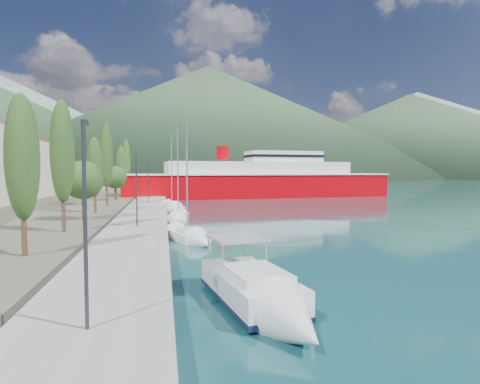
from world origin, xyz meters
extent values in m
plane|color=#144348|center=(0.00, 120.00, 0.00)|extent=(1400.00, 1400.00, 0.00)
cube|color=gray|center=(-9.00, 26.00, 0.40)|extent=(5.00, 88.00, 0.80)
cone|color=slate|center=(80.00, 680.00, 90.00)|extent=(760.00, 760.00, 180.00)
cone|color=slate|center=(420.00, 600.00, 70.00)|extent=(640.00, 640.00, 140.00)
cone|color=#314A2E|center=(40.00, 400.00, 57.50)|extent=(480.00, 480.00, 115.00)
cone|color=#314A2E|center=(260.00, 380.00, 45.00)|extent=(420.00, 420.00, 90.00)
cube|color=beige|center=(-32.00, 55.00, 5.70)|extent=(9.00, 13.00, 10.00)
cube|color=#9E5138|center=(-32.00, 55.00, 10.85)|extent=(9.20, 13.20, 0.30)
cube|color=white|center=(-32.00, 66.00, 4.70)|extent=(9.00, 10.00, 8.00)
cube|color=#9E5138|center=(-32.00, 66.00, 8.85)|extent=(9.20, 10.20, 0.30)
cylinder|color=#47301E|center=(-14.36, 2.25, 1.68)|extent=(0.30, 0.30, 1.97)
ellipsoid|color=#2C491C|center=(-14.36, 2.25, 6.15)|extent=(1.80, 1.80, 6.97)
cylinder|color=#47301E|center=(-14.36, 11.14, 1.81)|extent=(0.30, 0.30, 2.22)
ellipsoid|color=#2C491C|center=(-14.36, 11.14, 6.87)|extent=(1.80, 1.80, 7.89)
cylinder|color=#47301E|center=(-14.36, 18.97, 1.87)|extent=(0.36, 0.36, 2.34)
sphere|color=#2C491C|center=(-14.36, 18.97, 4.55)|extent=(3.75, 3.75, 3.75)
cylinder|color=#47301E|center=(-14.36, 25.64, 1.63)|extent=(0.30, 0.30, 1.87)
ellipsoid|color=#2C491C|center=(-14.36, 25.64, 5.88)|extent=(1.80, 1.80, 6.63)
cylinder|color=#47301E|center=(-14.36, 34.99, 1.93)|extent=(0.30, 0.30, 2.46)
ellipsoid|color=#2C491C|center=(-14.36, 34.99, 7.51)|extent=(1.80, 1.80, 8.70)
cylinder|color=#47301E|center=(-14.36, 44.85, 1.83)|extent=(0.36, 0.36, 2.25)
sphere|color=#2C491C|center=(-14.36, 44.85, 4.40)|extent=(3.61, 3.61, 3.61)
cylinder|color=#47301E|center=(-14.36, 53.79, 1.72)|extent=(0.30, 0.30, 2.04)
ellipsoid|color=#2C491C|center=(-14.36, 53.79, 6.36)|extent=(1.80, 1.80, 7.24)
cylinder|color=#47301E|center=(-14.36, 64.26, 1.94)|extent=(0.30, 0.30, 2.47)
ellipsoid|color=#2C491C|center=(-14.36, 64.26, 7.56)|extent=(1.80, 1.80, 8.77)
cylinder|color=#2D2D33|center=(-9.00, -9.47, 3.80)|extent=(0.12, 0.12, 6.00)
cube|color=#2D2D33|center=(-9.00, -9.22, 6.80)|extent=(0.15, 0.50, 0.12)
cylinder|color=#2D2D33|center=(-9.00, 12.76, 3.80)|extent=(0.12, 0.12, 6.00)
cube|color=#2D2D33|center=(-9.00, 13.01, 6.80)|extent=(0.15, 0.50, 0.12)
cylinder|color=#2D2D33|center=(-9.00, 39.79, 3.80)|extent=(0.12, 0.12, 6.00)
cube|color=#2D2D33|center=(-9.00, 40.04, 6.80)|extent=(0.15, 0.50, 0.12)
cube|color=#101633|center=(-3.36, -5.75, -0.05)|extent=(3.09, 6.17, 0.66)
cube|color=silver|center=(-3.36, -5.75, 0.71)|extent=(3.38, 6.51, 1.04)
cube|color=#101633|center=(-3.36, -5.75, 0.24)|extent=(3.44, 6.59, 0.21)
cube|color=silver|center=(-3.24, -6.49, 1.37)|extent=(2.41, 3.29, 0.38)
cube|color=gray|center=(-3.61, -4.10, 2.41)|extent=(2.53, 2.87, 0.09)
cone|color=silver|center=(-2.76, -9.64, 0.52)|extent=(2.89, 3.37, 2.46)
cube|color=silver|center=(-5.09, 10.20, 0.23)|extent=(3.57, 5.51, 0.82)
cube|color=silver|center=(-4.99, 9.87, 0.77)|extent=(1.82, 2.33, 0.32)
cylinder|color=silver|center=(-4.99, 9.87, 4.96)|extent=(0.12, 0.12, 8.64)
cone|color=silver|center=(-4.08, 7.08, 0.23)|extent=(2.73, 2.92, 2.09)
cube|color=silver|center=(-5.25, 22.10, 0.23)|extent=(2.68, 6.03, 0.83)
cube|color=silver|center=(-5.29, 21.71, 0.78)|extent=(1.49, 2.45, 0.32)
cylinder|color=silver|center=(-5.29, 21.71, 5.69)|extent=(0.12, 0.12, 10.09)
cone|color=silver|center=(-5.62, 18.37, 0.23)|extent=(2.37, 2.92, 2.11)
cube|color=silver|center=(-5.79, 33.81, 0.27)|extent=(3.51, 5.97, 0.96)
cube|color=silver|center=(-5.72, 33.45, 0.91)|extent=(1.88, 2.48, 0.37)
cylinder|color=silver|center=(-5.72, 33.45, 5.54)|extent=(0.12, 0.12, 9.60)
cone|color=silver|center=(-5.09, 30.30, 0.27)|extent=(2.92, 3.04, 2.45)
cube|color=#B00008|center=(12.51, 59.76, 2.08)|extent=(55.54, 16.34, 5.28)
cube|color=silver|center=(12.51, 59.76, 4.72)|extent=(55.95, 16.71, 0.28)
cube|color=silver|center=(12.51, 59.76, 5.85)|extent=(38.47, 12.85, 2.83)
cube|color=silver|center=(18.15, 60.29, 8.40)|extent=(15.91, 8.41, 2.26)
cylinder|color=#B00008|center=(5.00, 59.07, 9.06)|extent=(2.45, 2.45, 2.64)
camera|label=1|loc=(-6.77, -21.52, 5.40)|focal=30.00mm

